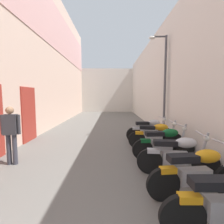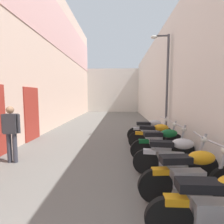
{
  "view_description": "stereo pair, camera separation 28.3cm",
  "coord_description": "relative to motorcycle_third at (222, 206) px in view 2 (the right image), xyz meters",
  "views": [
    {
      "loc": [
        0.45,
        1.01,
        1.84
      ],
      "look_at": [
        0.49,
        6.94,
        1.27
      ],
      "focal_mm": 26.74,
      "sensor_mm": 36.0,
      "label": 1
    },
    {
      "loc": [
        0.73,
        1.02,
        1.84
      ],
      "look_at": [
        0.49,
        6.94,
        1.27
      ],
      "focal_mm": 26.74,
      "sensor_mm": 36.0,
      "label": 2
    }
  ],
  "objects": [
    {
      "name": "street_lamp",
      "position": [
        0.7,
        5.3,
        2.09
      ],
      "size": [
        0.79,
        0.18,
        4.39
      ],
      "color": "#47474C",
      "rests_on": "ground"
    },
    {
      "name": "building_left",
      "position": [
        -5.12,
        7.17,
        3.69
      ],
      "size": [
        0.45,
        20.42,
        8.32
      ],
      "color": "beige",
      "rests_on": "ground"
    },
    {
      "name": "motorcycle_third",
      "position": [
        0.0,
        0.0,
        0.0
      ],
      "size": [
        1.85,
        0.58,
        1.04
      ],
      "color": "black",
      "rests_on": "ground"
    },
    {
      "name": "motorcycle_seventh",
      "position": [
        -0.0,
        3.67,
        0.0
      ],
      "size": [
        1.84,
        0.58,
        1.04
      ],
      "color": "black",
      "rests_on": "ground"
    },
    {
      "name": "motorcycle_fourth",
      "position": [
        -0.0,
        0.86,
        0.0
      ],
      "size": [
        1.85,
        0.58,
        1.04
      ],
      "color": "black",
      "rests_on": "ground"
    },
    {
      "name": "motorcycle_sixth",
      "position": [
        -0.0,
        2.75,
        0.0
      ],
      "size": [
        1.85,
        0.58,
        1.04
      ],
      "color": "black",
      "rests_on": "ground"
    },
    {
      "name": "motorcycle_eighth",
      "position": [
        -0.0,
        4.6,
        0.0
      ],
      "size": [
        1.85,
        0.58,
        1.04
      ],
      "color": "black",
      "rests_on": "ground"
    },
    {
      "name": "ground_plane",
      "position": [
        -1.99,
        5.22,
        -0.5
      ],
      "size": [
        36.42,
        36.42,
        0.0
      ],
      "primitive_type": "plane",
      "color": "#66635E"
    },
    {
      "name": "pedestrian_further_down",
      "position": [
        -4.21,
        2.41,
        0.42
      ],
      "size": [
        0.52,
        0.24,
        1.57
      ],
      "color": "#383842",
      "rests_on": "ground"
    },
    {
      "name": "building_far_end",
      "position": [
        -1.99,
        18.43,
        1.99
      ],
      "size": [
        8.87,
        2.0,
        4.99
      ],
      "primitive_type": "cube",
      "color": "beige",
      "rests_on": "ground"
    },
    {
      "name": "building_right",
      "position": [
        1.14,
        7.22,
        2.17
      ],
      "size": [
        0.45,
        20.42,
        5.34
      ],
      "color": "beige",
      "rests_on": "ground"
    },
    {
      "name": "motorcycle_fifth",
      "position": [
        -0.0,
        1.75,
        0.0
      ],
      "size": [
        1.84,
        0.58,
        1.04
      ],
      "color": "black",
      "rests_on": "ground"
    }
  ]
}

